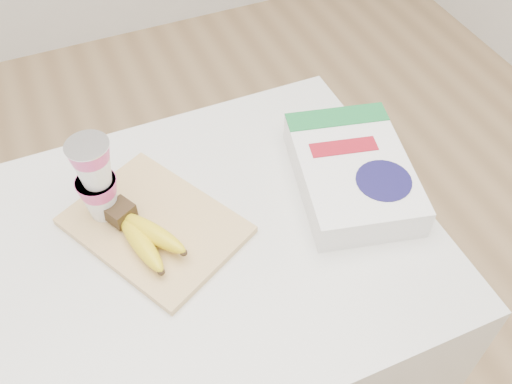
% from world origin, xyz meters
% --- Properties ---
extents(table, '(1.08, 0.72, 0.81)m').
position_xyz_m(table, '(0.00, 0.00, 0.41)').
color(table, white).
rests_on(table, ground).
extents(cutting_board, '(0.36, 0.39, 0.02)m').
position_xyz_m(cutting_board, '(0.03, 0.06, 0.82)').
color(cutting_board, tan).
rests_on(cutting_board, table).
extents(bananas, '(0.13, 0.19, 0.05)m').
position_xyz_m(bananas, '(-0.00, 0.03, 0.85)').
color(bananas, '#382816').
rests_on(bananas, cutting_board).
extents(yogurt_stack, '(0.08, 0.08, 0.18)m').
position_xyz_m(yogurt_stack, '(-0.05, 0.12, 0.93)').
color(yogurt_stack, white).
rests_on(yogurt_stack, cutting_board).
extents(cereal_box, '(0.28, 0.36, 0.07)m').
position_xyz_m(cereal_box, '(0.43, 0.01, 0.85)').
color(cereal_box, white).
rests_on(cereal_box, table).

